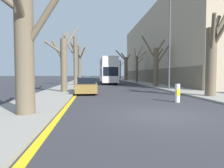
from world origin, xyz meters
TOP-DOWN VIEW (x-y plane):
  - ground_plane at (0.00, 0.00)m, footprint 300.00×300.00m
  - sidewalk_left at (-6.01, 50.00)m, footprint 3.20×120.00m
  - sidewalk_right at (6.01, 50.00)m, footprint 3.20×120.00m
  - building_facade_right at (12.60, 31.44)m, footprint 10.08×43.30m
  - kerb_line_stripe at (-4.23, 50.00)m, footprint 0.24×120.00m
  - street_tree_left_0 at (-5.61, 0.15)m, footprint 4.93×4.31m
  - street_tree_left_1 at (-5.48, 10.37)m, footprint 2.82×2.81m
  - street_tree_left_2 at (-5.47, 21.22)m, footprint 1.98×2.48m
  - street_tree_left_3 at (-5.46, 31.73)m, footprint 2.76×4.09m
  - street_tree_right_0 at (5.68, 5.55)m, footprint 2.36×2.34m
  - street_tree_right_1 at (5.46, 17.74)m, footprint 3.79×2.06m
  - street_tree_right_2 at (5.66, 29.84)m, footprint 2.05×2.19m
  - street_tree_right_3 at (5.44, 42.50)m, footprint 3.96×1.47m
  - street_tree_right_4 at (5.61, 53.93)m, footprint 2.72×2.58m
  - street_tree_right_5 at (5.55, 65.51)m, footprint 2.30×2.25m
  - double_decker_bus at (-0.26, 26.90)m, footprint 2.54×11.42m
  - parked_car_0 at (-3.39, 9.62)m, footprint 1.74×4.58m
  - parked_car_1 at (-3.39, 15.32)m, footprint 1.75×4.09m
  - lamp_post at (4.81, 11.70)m, footprint 1.40×0.20m
  - traffic_bollard at (2.22, 3.48)m, footprint 0.29×0.30m

SIDE VIEW (x-z plane):
  - ground_plane at x=0.00m, z-range 0.00..0.00m
  - kerb_line_stripe at x=-4.23m, z-range 0.00..0.01m
  - sidewalk_left at x=-6.01m, z-range 0.00..0.12m
  - sidewalk_right at x=6.01m, z-range 0.00..0.12m
  - traffic_bollard at x=2.22m, z-range 0.00..1.11m
  - parked_car_1 at x=-3.39m, z-range -0.04..1.33m
  - parked_car_0 at x=-3.39m, z-range -0.03..1.35m
  - double_decker_bus at x=-0.26m, z-range 0.29..4.65m
  - street_tree_left_1 at x=-5.48m, z-range -0.25..6.10m
  - street_tree_right_0 at x=5.68m, z-range -0.46..6.51m
  - street_tree_right_1 at x=5.46m, z-range -0.34..6.41m
  - street_tree_right_2 at x=5.66m, z-range -0.50..6.71m
  - street_tree_left_0 at x=-5.61m, z-range -0.36..6.58m
  - street_tree_right_4 at x=5.61m, z-range -0.29..6.70m
  - street_tree_right_3 at x=5.44m, z-range -0.46..7.31m
  - street_tree_left_2 at x=-5.47m, z-range 0.21..7.22m
  - street_tree_left_3 at x=-5.46m, z-range -0.61..8.45m
  - street_tree_right_5 at x=5.55m, z-range 0.08..7.85m
  - lamp_post at x=4.81m, z-range 0.47..9.88m
  - building_facade_right at x=12.60m, z-range -0.01..13.61m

